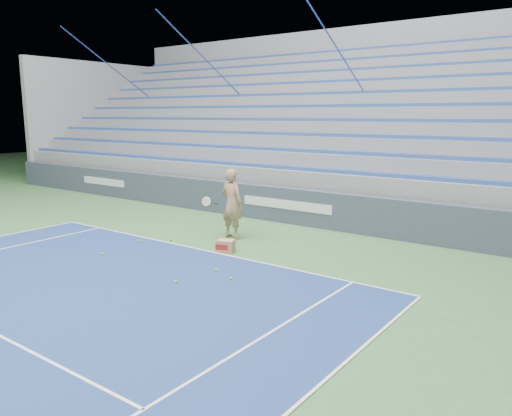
{
  "coord_description": "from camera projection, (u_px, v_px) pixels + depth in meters",
  "views": [
    {
      "loc": [
        8.24,
        2.98,
        3.36
      ],
      "look_at": [
        1.32,
        12.38,
        1.15
      ],
      "focal_mm": 35.0,
      "sensor_mm": 36.0,
      "label": 1
    }
  ],
  "objects": [
    {
      "name": "tennis_ball_3",
      "position": [
        139.0,
        241.0,
        13.25
      ],
      "size": [
        0.07,
        0.07,
        0.07
      ],
      "primitive_type": "sphere",
      "color": "#ABD62B",
      "rests_on": "ground"
    },
    {
      "name": "tennis_ball_1",
      "position": [
        171.0,
        240.0,
        13.39
      ],
      "size": [
        0.07,
        0.07,
        0.07
      ],
      "primitive_type": "sphere",
      "color": "#ABD62B",
      "rests_on": "ground"
    },
    {
      "name": "tennis_ball_4",
      "position": [
        216.0,
        270.0,
        10.79
      ],
      "size": [
        0.07,
        0.07,
        0.07
      ],
      "primitive_type": "sphere",
      "color": "#ABD62B",
      "rests_on": "ground"
    },
    {
      "name": "tennis_ball_0",
      "position": [
        176.0,
        282.0,
        10.03
      ],
      "size": [
        0.07,
        0.07,
        0.07
      ],
      "primitive_type": "sphere",
      "color": "#ABD62B",
      "rests_on": "ground"
    },
    {
      "name": "sponsor_barrier",
      "position": [
        289.0,
        205.0,
        15.53
      ],
      "size": [
        30.0,
        0.32,
        1.1
      ],
      "color": "#374154",
      "rests_on": "ground"
    },
    {
      "name": "tennis_ball_2",
      "position": [
        102.0,
        254.0,
        12.03
      ],
      "size": [
        0.07,
        0.07,
        0.07
      ],
      "primitive_type": "sphere",
      "color": "#ABD62B",
      "rests_on": "ground"
    },
    {
      "name": "bleachers",
      "position": [
        367.0,
        140.0,
        19.72
      ],
      "size": [
        31.0,
        9.15,
        7.3
      ],
      "color": "gray",
      "rests_on": "ground"
    },
    {
      "name": "tennis_ball_5",
      "position": [
        231.0,
        279.0,
        10.22
      ],
      "size": [
        0.07,
        0.07,
        0.07
      ],
      "primitive_type": "sphere",
      "color": "#ABD62B",
      "rests_on": "ground"
    },
    {
      "name": "tennis_player",
      "position": [
        232.0,
        204.0,
        13.56
      ],
      "size": [
        0.97,
        0.87,
        1.91
      ],
      "color": "tan",
      "rests_on": "ground"
    },
    {
      "name": "ball_box",
      "position": [
        226.0,
        246.0,
        12.28
      ],
      "size": [
        0.49,
        0.44,
        0.31
      ],
      "color": "#AD7D53",
      "rests_on": "ground"
    }
  ]
}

